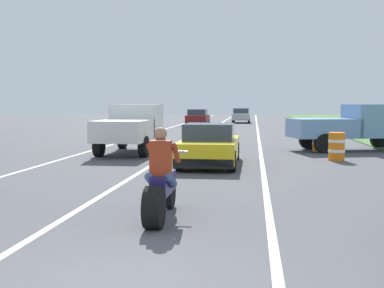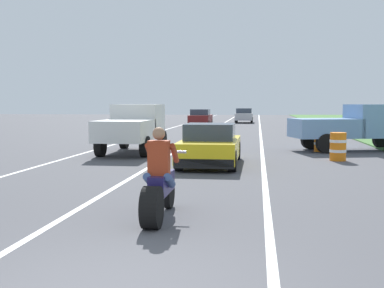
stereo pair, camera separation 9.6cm
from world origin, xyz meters
name	(u,v)px [view 1 (the left image)]	position (x,y,z in m)	size (l,w,h in m)	color
lane_stripe_left_solid	(121,142)	(-5.40, 20.00, 0.00)	(0.14, 120.00, 0.01)	white
lane_stripe_right_solid	(259,143)	(1.80, 20.00, 0.00)	(0.14, 120.00, 0.01)	white
lane_stripe_centre_dashed	(189,143)	(-1.80, 20.00, 0.00)	(0.14, 120.00, 0.01)	white
motorcycle_with_rider	(161,186)	(-0.08, 3.50, 0.59)	(0.70, 2.21, 1.62)	black
sports_car_yellow	(210,146)	(0.07, 11.17, 0.63)	(1.84, 4.30, 1.37)	yellow
pickup_truck_left_lane_white	(132,126)	(-3.46, 14.72, 1.11)	(2.02, 4.80, 1.98)	silver
pickup_truck_right_shoulder_light_blue	(353,125)	(5.70, 16.77, 1.11)	(5.14, 3.14, 1.98)	#6B93C6
construction_barrel_nearest	(337,146)	(4.43, 12.95, 0.50)	(0.58, 0.58, 1.00)	orange
construction_barrel_mid	(319,140)	(4.25, 16.19, 0.50)	(0.58, 0.58, 1.00)	orange
distant_car_far_ahead	(198,117)	(-3.39, 37.87, 0.77)	(1.80, 4.00, 1.50)	maroon
distant_car_further_ahead	(241,115)	(0.20, 46.01, 0.77)	(1.80, 4.00, 1.50)	#B2B2B7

